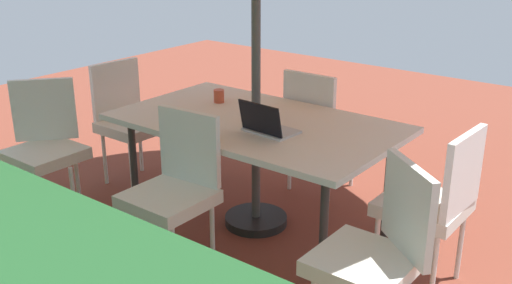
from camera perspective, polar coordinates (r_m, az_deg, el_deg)
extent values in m
cube|color=brown|center=(4.36, 0.00, -7.78)|extent=(10.00, 10.00, 0.02)
cube|color=silver|center=(4.05, 0.00, 1.79)|extent=(1.90, 1.11, 0.04)
cylinder|color=#333333|center=(4.13, 12.29, -4.10)|extent=(0.05, 0.05, 0.73)
cylinder|color=#333333|center=(4.96, -4.43, 0.49)|extent=(0.05, 0.05, 0.73)
cylinder|color=#333333|center=(3.49, 6.38, -8.49)|extent=(0.05, 0.05, 0.73)
cylinder|color=#333333|center=(4.44, -11.41, -2.29)|extent=(0.05, 0.05, 0.73)
cylinder|color=#4C4C4C|center=(3.94, 0.00, 7.42)|extent=(0.06, 0.06, 2.32)
cylinder|color=black|center=(4.34, 0.00, -7.32)|extent=(0.44, 0.44, 0.06)
cube|color=silver|center=(3.00, 10.06, -11.18)|extent=(0.46, 0.46, 0.08)
cube|color=white|center=(2.95, 14.13, -6.11)|extent=(0.37, 0.30, 0.45)
cube|color=silver|center=(4.48, -19.24, -1.12)|extent=(0.46, 0.46, 0.08)
cube|color=white|center=(4.60, -19.32, 2.89)|extent=(0.31, 0.36, 0.45)
cylinder|color=white|center=(4.45, -21.41, -5.29)|extent=(0.03, 0.03, 0.45)
cylinder|color=white|center=(4.40, -16.79, -5.02)|extent=(0.03, 0.03, 0.45)
cylinder|color=white|center=(4.77, -20.77, -3.46)|extent=(0.03, 0.03, 0.45)
cylinder|color=white|center=(4.72, -16.47, -3.19)|extent=(0.03, 0.03, 0.45)
cube|color=silver|center=(3.62, 15.41, -5.85)|extent=(0.46, 0.46, 0.08)
cube|color=white|center=(3.44, 18.96, -2.78)|extent=(0.06, 0.44, 0.45)
cylinder|color=white|center=(3.95, 13.83, -7.72)|extent=(0.03, 0.03, 0.45)
cylinder|color=white|center=(3.66, 11.22, -9.82)|extent=(0.03, 0.03, 0.45)
cylinder|color=white|center=(3.83, 18.67, -9.17)|extent=(0.03, 0.03, 0.45)
cylinder|color=white|center=(3.53, 16.39, -11.51)|extent=(0.03, 0.03, 0.45)
cube|color=silver|center=(4.76, 6.27, 1.14)|extent=(0.46, 0.46, 0.08)
cube|color=white|center=(4.51, 4.99, 3.64)|extent=(0.44, 0.04, 0.45)
cylinder|color=white|center=(4.91, 9.05, -1.67)|extent=(0.03, 0.03, 0.45)
cylinder|color=white|center=(5.08, 5.51, -0.75)|extent=(0.03, 0.03, 0.45)
cylinder|color=white|center=(4.62, 6.87, -2.99)|extent=(0.03, 0.03, 0.45)
cylinder|color=white|center=(4.80, 3.19, -1.97)|extent=(0.03, 0.03, 0.45)
cube|color=silver|center=(3.61, -8.25, -5.34)|extent=(0.46, 0.46, 0.08)
cube|color=white|center=(3.65, -6.29, -0.42)|extent=(0.44, 0.07, 0.45)
cylinder|color=white|center=(3.73, -12.00, -9.28)|extent=(0.03, 0.03, 0.45)
cylinder|color=white|center=(3.51, -7.76, -11.01)|extent=(0.03, 0.03, 0.45)
cylinder|color=white|center=(3.96, -8.30, -7.24)|extent=(0.03, 0.03, 0.45)
cylinder|color=white|center=(3.75, -4.13, -8.70)|extent=(0.03, 0.03, 0.45)
cube|color=silver|center=(4.92, -11.40, 1.48)|extent=(0.46, 0.46, 0.08)
cube|color=white|center=(5.00, -13.06, 4.86)|extent=(0.07, 0.44, 0.45)
cylinder|color=white|center=(4.77, -11.61, -2.52)|extent=(0.03, 0.03, 0.45)
cylinder|color=white|center=(4.97, -8.30, -1.36)|extent=(0.03, 0.03, 0.45)
cylinder|color=white|center=(5.05, -14.05, -1.43)|extent=(0.03, 0.03, 0.45)
cylinder|color=white|center=(5.24, -10.82, -0.37)|extent=(0.03, 0.03, 0.45)
cube|color=#B7B7BC|center=(3.83, 1.46, 1.08)|extent=(0.33, 0.24, 0.02)
cube|color=black|center=(3.71, 0.38, 2.24)|extent=(0.32, 0.07, 0.20)
cylinder|color=#CC4C33|center=(4.45, -3.51, 4.34)|extent=(0.08, 0.08, 0.09)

